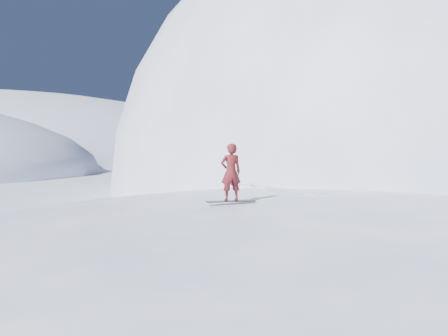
# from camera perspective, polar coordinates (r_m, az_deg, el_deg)

# --- Properties ---
(ground) EXTENTS (400.00, 400.00, 0.00)m
(ground) POSITION_cam_1_polar(r_m,az_deg,el_deg) (14.92, 16.41, -14.00)
(ground) COLOR white
(ground) RESTS_ON ground
(near_ridge) EXTENTS (36.00, 28.00, 4.80)m
(near_ridge) POSITION_cam_1_polar(r_m,az_deg,el_deg) (17.91, 14.37, -11.08)
(near_ridge) COLOR white
(near_ridge) RESTS_ON ground
(summit_peak) EXTENTS (60.00, 56.00, 56.00)m
(summit_peak) POSITION_cam_1_polar(r_m,az_deg,el_deg) (48.37, 23.69, -2.39)
(summit_peak) COLOR white
(summit_peak) RESTS_ON ground
(peak_shoulder) EXTENTS (28.00, 24.00, 18.00)m
(peak_shoulder) POSITION_cam_1_polar(r_m,az_deg,el_deg) (36.87, 14.40, -3.84)
(peak_shoulder) COLOR white
(peak_shoulder) RESTS_ON ground
(wind_bumps) EXTENTS (16.00, 14.40, 1.00)m
(wind_bumps) POSITION_cam_1_polar(r_m,az_deg,el_deg) (16.48, 10.93, -12.29)
(wind_bumps) COLOR white
(wind_bumps) RESTS_ON ground
(snowboard) EXTENTS (1.73, 0.39, 0.03)m
(snowboard) POSITION_cam_1_polar(r_m,az_deg,el_deg) (14.98, 0.89, -4.34)
(snowboard) COLOR black
(snowboard) RESTS_ON near_ridge
(snowboarder) EXTENTS (0.74, 0.50, 1.96)m
(snowboarder) POSITION_cam_1_polar(r_m,az_deg,el_deg) (14.89, 0.90, -0.54)
(snowboarder) COLOR maroon
(snowboarder) RESTS_ON snowboard
(board_tracks) EXTENTS (1.95, 5.94, 0.04)m
(board_tracks) POSITION_cam_1_polar(r_m,az_deg,el_deg) (19.14, 6.94, -2.75)
(board_tracks) COLOR silver
(board_tracks) RESTS_ON ground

